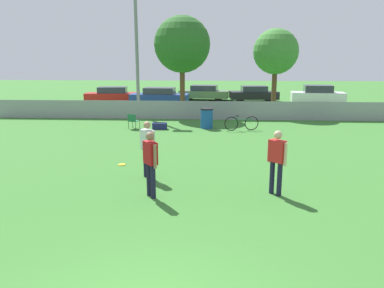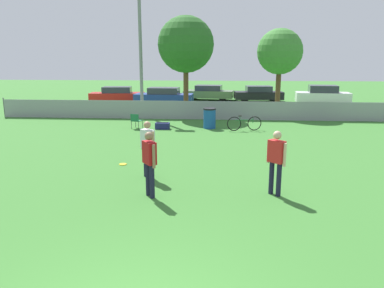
{
  "view_description": "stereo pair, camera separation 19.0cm",
  "coord_description": "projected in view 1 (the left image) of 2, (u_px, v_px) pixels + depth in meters",
  "views": [
    {
      "loc": [
        0.94,
        -4.14,
        3.5
      ],
      "look_at": [
        0.29,
        6.67,
        1.05
      ],
      "focal_mm": 35.0,
      "sensor_mm": 36.0,
      "label": 1
    },
    {
      "loc": [
        1.13,
        -4.13,
        3.5
      ],
      "look_at": [
        0.29,
        6.67,
        1.05
      ],
      "focal_mm": 35.0,
      "sensor_mm": 36.0,
      "label": 2
    }
  ],
  "objects": [
    {
      "name": "player_thrower_red",
      "position": [
        151.0,
        159.0,
        9.55
      ],
      "size": [
        0.43,
        0.5,
        1.72
      ],
      "rotation": [
        0.0,
        0.0,
        -0.94
      ],
      "color": "#191933",
      "rests_on": "ground_plane"
    },
    {
      "name": "tree_far_right",
      "position": [
        276.0,
        52.0,
        23.74
      ],
      "size": [
        2.87,
        2.87,
        5.43
      ],
      "color": "brown",
      "rests_on": "ground_plane"
    },
    {
      "name": "folding_chair_sideline",
      "position": [
        133.0,
        120.0,
        19.24
      ],
      "size": [
        0.58,
        0.58,
        0.78
      ],
      "rotation": [
        0.0,
        0.0,
        2.84
      ],
      "color": "#333338",
      "rests_on": "ground_plane"
    },
    {
      "name": "frisbee_disc",
      "position": [
        122.0,
        165.0,
        12.71
      ],
      "size": [
        0.26,
        0.26,
        0.03
      ],
      "color": "yellow",
      "rests_on": "ground_plane"
    },
    {
      "name": "parked_car_dark",
      "position": [
        254.0,
        94.0,
        31.91
      ],
      "size": [
        4.15,
        2.03,
        1.32
      ],
      "rotation": [
        0.0,
        0.0,
        0.08
      ],
      "color": "black",
      "rests_on": "ground_plane"
    },
    {
      "name": "bicycle_sideline",
      "position": [
        242.0,
        123.0,
        18.82
      ],
      "size": [
        1.74,
        0.5,
        0.77
      ],
      "rotation": [
        0.0,
        0.0,
        0.2
      ],
      "color": "black",
      "rests_on": "ground_plane"
    },
    {
      "name": "fence_backline",
      "position": [
        198.0,
        110.0,
        22.26
      ],
      "size": [
        24.62,
        0.07,
        1.21
      ],
      "color": "gray",
      "rests_on": "ground_plane"
    },
    {
      "name": "light_pole",
      "position": [
        137.0,
        42.0,
        22.66
      ],
      "size": [
        0.9,
        0.36,
        7.62
      ],
      "color": "gray",
      "rests_on": "ground_plane"
    },
    {
      "name": "player_defender_red",
      "position": [
        277.0,
        158.0,
        9.73
      ],
      "size": [
        0.46,
        0.46,
        1.72
      ],
      "rotation": [
        0.0,
        0.0,
        -0.79
      ],
      "color": "#191933",
      "rests_on": "ground_plane"
    },
    {
      "name": "player_receiver_white",
      "position": [
        148.0,
        145.0,
        11.15
      ],
      "size": [
        0.47,
        0.45,
        1.72
      ],
      "rotation": [
        0.0,
        0.0,
        -0.71
      ],
      "color": "#191933",
      "rests_on": "ground_plane"
    },
    {
      "name": "parked_car_olive",
      "position": [
        204.0,
        93.0,
        32.99
      ],
      "size": [
        4.47,
        2.28,
        1.3
      ],
      "rotation": [
        0.0,
        0.0,
        -0.12
      ],
      "color": "black",
      "rests_on": "ground_plane"
    },
    {
      "name": "parked_car_white",
      "position": [
        318.0,
        95.0,
        30.06
      ],
      "size": [
        4.3,
        2.27,
        1.5
      ],
      "rotation": [
        0.0,
        0.0,
        -0.11
      ],
      "color": "black",
      "rests_on": "ground_plane"
    },
    {
      "name": "trash_bin",
      "position": [
        207.0,
        118.0,
        19.41
      ],
      "size": [
        0.66,
        0.66,
        1.05
      ],
      "color": "#194C99",
      "rests_on": "ground_plane"
    },
    {
      "name": "parked_car_blue",
      "position": [
        160.0,
        96.0,
        29.56
      ],
      "size": [
        4.6,
        1.98,
        1.34
      ],
      "rotation": [
        0.0,
        0.0,
        -0.04
      ],
      "color": "black",
      "rests_on": "ground_plane"
    },
    {
      "name": "gear_bag_sideline",
      "position": [
        160.0,
        126.0,
        19.24
      ],
      "size": [
        0.72,
        0.4,
        0.35
      ],
      "color": "navy",
      "rests_on": "ground_plane"
    },
    {
      "name": "tree_near_pole",
      "position": [
        182.0,
        45.0,
        23.17
      ],
      "size": [
        3.49,
        3.49,
        6.17
      ],
      "color": "brown",
      "rests_on": "ground_plane"
    },
    {
      "name": "parked_car_red",
      "position": [
        113.0,
        95.0,
        30.72
      ],
      "size": [
        4.53,
        2.15,
        1.32
      ],
      "rotation": [
        0.0,
        0.0,
        0.12
      ],
      "color": "black",
      "rests_on": "ground_plane"
    }
  ]
}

